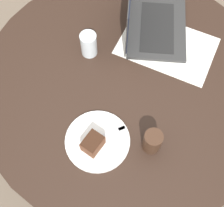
# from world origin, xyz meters

# --- Properties ---
(ground_plane) EXTENTS (12.00, 12.00, 0.00)m
(ground_plane) POSITION_xyz_m (0.00, 0.00, 0.00)
(ground_plane) COLOR #6B5B4C
(dining_table) EXTENTS (1.18, 1.18, 0.76)m
(dining_table) POSITION_xyz_m (0.00, 0.00, 0.60)
(dining_table) COLOR black
(dining_table) RESTS_ON ground_plane
(paper_document) EXTENTS (0.47, 0.41, 0.00)m
(paper_document) POSITION_xyz_m (-0.19, -0.15, 0.76)
(paper_document) COLOR white
(paper_document) RESTS_ON dining_table
(plate) EXTENTS (0.24, 0.24, 0.01)m
(plate) POSITION_xyz_m (0.12, 0.26, 0.76)
(plate) COLOR white
(plate) RESTS_ON dining_table
(cake_slice) EXTENTS (0.09, 0.09, 0.06)m
(cake_slice) POSITION_xyz_m (0.13, 0.28, 0.80)
(cake_slice) COLOR brown
(cake_slice) RESTS_ON plate
(fork) EXTENTS (0.17, 0.08, 0.00)m
(fork) POSITION_xyz_m (0.08, 0.24, 0.77)
(fork) COLOR silver
(fork) RESTS_ON plate
(coffee_glass) EXTENTS (0.07, 0.07, 0.10)m
(coffee_glass) POSITION_xyz_m (-0.07, 0.29, 0.81)
(coffee_glass) COLOR #3D2619
(coffee_glass) RESTS_ON dining_table
(water_glass) EXTENTS (0.07, 0.07, 0.11)m
(water_glass) POSITION_xyz_m (0.14, -0.13, 0.81)
(water_glass) COLOR silver
(water_glass) RESTS_ON dining_table
(laptop) EXTENTS (0.29, 0.36, 0.25)m
(laptop) POSITION_xyz_m (-0.12, -0.24, 0.80)
(laptop) COLOR #2D2D2D
(laptop) RESTS_ON dining_table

